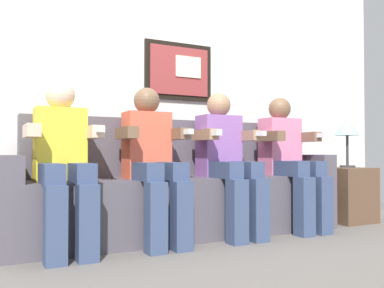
{
  "coord_description": "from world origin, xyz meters",
  "views": [
    {
      "loc": [
        -1.4,
        -2.59,
        0.63
      ],
      "look_at": [
        0.0,
        0.15,
        0.7
      ],
      "focal_mm": 39.38,
      "sensor_mm": 36.0,
      "label": 1
    }
  ],
  "objects_px": {
    "person_leftmost": "(63,157)",
    "table_lamp": "(347,129)",
    "person_right_center": "(227,157)",
    "side_table_right": "(347,195)",
    "person_left_center": "(153,157)",
    "person_rightmost": "(289,156)",
    "couch": "(181,195)"
  },
  "relations": [
    {
      "from": "person_leftmost",
      "to": "table_lamp",
      "type": "height_order",
      "value": "person_leftmost"
    },
    {
      "from": "table_lamp",
      "to": "person_right_center",
      "type": "bearing_deg",
      "value": -176.38
    },
    {
      "from": "side_table_right",
      "to": "person_left_center",
      "type": "bearing_deg",
      "value": -178.21
    },
    {
      "from": "person_leftmost",
      "to": "table_lamp",
      "type": "relative_size",
      "value": 2.41
    },
    {
      "from": "person_leftmost",
      "to": "side_table_right",
      "type": "xyz_separation_m",
      "value": [
        2.56,
        0.06,
        -0.36
      ]
    },
    {
      "from": "person_leftmost",
      "to": "side_table_right",
      "type": "bearing_deg",
      "value": 1.37
    },
    {
      "from": "person_left_center",
      "to": "person_rightmost",
      "type": "height_order",
      "value": "same"
    },
    {
      "from": "person_right_center",
      "to": "side_table_right",
      "type": "height_order",
      "value": "person_right_center"
    },
    {
      "from": "person_rightmost",
      "to": "table_lamp",
      "type": "distance_m",
      "value": 0.81
    },
    {
      "from": "person_left_center",
      "to": "table_lamp",
      "type": "distance_m",
      "value": 2.01
    },
    {
      "from": "person_right_center",
      "to": "table_lamp",
      "type": "xyz_separation_m",
      "value": [
        1.38,
        0.09,
        0.25
      ]
    },
    {
      "from": "person_left_center",
      "to": "person_leftmost",
      "type": "bearing_deg",
      "value": 180.0
    },
    {
      "from": "couch",
      "to": "side_table_right",
      "type": "bearing_deg",
      "value": -3.75
    },
    {
      "from": "person_left_center",
      "to": "table_lamp",
      "type": "height_order",
      "value": "person_left_center"
    },
    {
      "from": "person_leftmost",
      "to": "person_rightmost",
      "type": "xyz_separation_m",
      "value": [
        1.83,
        0.0,
        0.0
      ]
    },
    {
      "from": "person_left_center",
      "to": "table_lamp",
      "type": "relative_size",
      "value": 2.41
    },
    {
      "from": "side_table_right",
      "to": "person_right_center",
      "type": "bearing_deg",
      "value": -177.37
    },
    {
      "from": "person_rightmost",
      "to": "table_lamp",
      "type": "xyz_separation_m",
      "value": [
        0.77,
        0.09,
        0.25
      ]
    },
    {
      "from": "person_leftmost",
      "to": "couch",
      "type": "bearing_deg",
      "value": 10.45
    },
    {
      "from": "couch",
      "to": "side_table_right",
      "type": "relative_size",
      "value": 5.17
    },
    {
      "from": "couch",
      "to": "side_table_right",
      "type": "xyz_separation_m",
      "value": [
        1.64,
        -0.11,
        -0.06
      ]
    },
    {
      "from": "side_table_right",
      "to": "person_rightmost",
      "type": "bearing_deg",
      "value": -175.21
    },
    {
      "from": "couch",
      "to": "side_table_right",
      "type": "height_order",
      "value": "couch"
    },
    {
      "from": "person_right_center",
      "to": "side_table_right",
      "type": "bearing_deg",
      "value": 2.63
    },
    {
      "from": "couch",
      "to": "person_right_center",
      "type": "distance_m",
      "value": 0.46
    },
    {
      "from": "couch",
      "to": "table_lamp",
      "type": "bearing_deg",
      "value": -2.79
    },
    {
      "from": "person_leftmost",
      "to": "person_rightmost",
      "type": "relative_size",
      "value": 1.0
    },
    {
      "from": "person_right_center",
      "to": "table_lamp",
      "type": "relative_size",
      "value": 2.41
    },
    {
      "from": "couch",
      "to": "person_left_center",
      "type": "height_order",
      "value": "person_left_center"
    },
    {
      "from": "person_rightmost",
      "to": "side_table_right",
      "type": "xyz_separation_m",
      "value": [
        0.73,
        0.06,
        -0.36
      ]
    },
    {
      "from": "table_lamp",
      "to": "person_left_center",
      "type": "bearing_deg",
      "value": -177.5
    },
    {
      "from": "person_left_center",
      "to": "side_table_right",
      "type": "xyz_separation_m",
      "value": [
        1.95,
        0.06,
        -0.36
      ]
    }
  ]
}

